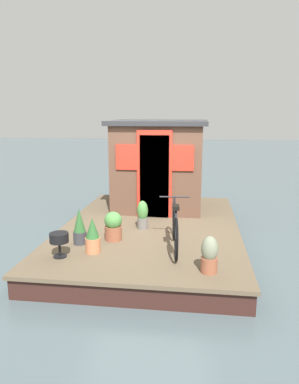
% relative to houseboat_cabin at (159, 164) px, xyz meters
% --- Properties ---
extents(ground_plane, '(60.00, 60.00, 0.00)m').
position_rel_houseboat_cabin_xyz_m(ground_plane, '(-1.41, 0.00, -1.36)').
color(ground_plane, '#4C5B60').
extents(houseboat_deck, '(5.04, 3.34, 0.37)m').
position_rel_houseboat_cabin_xyz_m(houseboat_deck, '(-1.41, 0.00, -1.18)').
color(houseboat_deck, brown).
rests_on(houseboat_deck, ground_plane).
extents(houseboat_cabin, '(1.88, 2.11, 1.97)m').
position_rel_houseboat_cabin_xyz_m(houseboat_cabin, '(0.00, 0.00, 0.00)').
color(houseboat_cabin, brown).
rests_on(houseboat_cabin, houseboat_deck).
extents(bicycle, '(1.59, 0.50, 0.77)m').
position_rel_houseboat_cabin_xyz_m(bicycle, '(-2.59, -0.54, -0.64)').
color(bicycle, black).
rests_on(bicycle, houseboat_deck).
extents(potted_plant_geranium, '(0.30, 0.30, 0.49)m').
position_rel_houseboat_cabin_xyz_m(potted_plant_geranium, '(-2.32, 0.53, -0.75)').
color(potted_plant_geranium, '#935138').
rests_on(potted_plant_geranium, houseboat_deck).
extents(potted_plant_lavender, '(0.24, 0.24, 0.56)m').
position_rel_houseboat_cabin_xyz_m(potted_plant_lavender, '(-2.93, 0.71, -0.73)').
color(potted_plant_lavender, '#C6754C').
rests_on(potted_plant_lavender, houseboat_deck).
extents(potted_plant_fern, '(0.20, 0.20, 0.53)m').
position_rel_houseboat_cabin_xyz_m(potted_plant_fern, '(-1.63, 0.13, -0.74)').
color(potted_plant_fern, slate).
rests_on(potted_plant_fern, houseboat_deck).
extents(potted_plant_succulent, '(0.22, 0.22, 0.60)m').
position_rel_houseboat_cabin_xyz_m(potted_plant_succulent, '(-2.58, 1.04, -0.71)').
color(potted_plant_succulent, '#38383D').
rests_on(potted_plant_succulent, houseboat_deck).
extents(potted_plant_sage, '(0.23, 0.23, 0.52)m').
position_rel_houseboat_cabin_xyz_m(potted_plant_sage, '(-3.43, -1.06, -0.75)').
color(potted_plant_sage, '#935138').
rests_on(potted_plant_sage, houseboat_deck).
extents(charcoal_grill, '(0.29, 0.29, 0.38)m').
position_rel_houseboat_cabin_xyz_m(charcoal_grill, '(-3.17, 1.16, -0.72)').
color(charcoal_grill, black).
rests_on(charcoal_grill, houseboat_deck).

